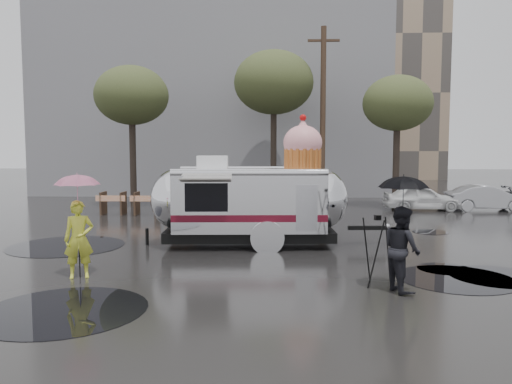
{
  "coord_description": "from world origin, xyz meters",
  "views": [
    {
      "loc": [
        0.12,
        -11.62,
        2.9
      ],
      "look_at": [
        -0.47,
        3.31,
        1.6
      ],
      "focal_mm": 35.0,
      "sensor_mm": 36.0,
      "label": 1
    }
  ],
  "objects_px": {
    "person_left": "(79,239)",
    "tripod": "(377,244)",
    "airstream_trailer": "(252,198)",
    "person_right": "(402,249)"
  },
  "relations": [
    {
      "from": "airstream_trailer",
      "to": "tripod",
      "type": "bearing_deg",
      "value": -60.58
    },
    {
      "from": "airstream_trailer",
      "to": "person_left",
      "type": "bearing_deg",
      "value": -135.69
    },
    {
      "from": "person_left",
      "to": "person_right",
      "type": "relative_size",
      "value": 1.0
    },
    {
      "from": "airstream_trailer",
      "to": "tripod",
      "type": "distance_m",
      "value": 5.31
    },
    {
      "from": "person_left",
      "to": "airstream_trailer",
      "type": "bearing_deg",
      "value": 27.4
    },
    {
      "from": "person_right",
      "to": "tripod",
      "type": "height_order",
      "value": "person_right"
    },
    {
      "from": "person_left",
      "to": "tripod",
      "type": "bearing_deg",
      "value": -23.58
    },
    {
      "from": "tripod",
      "to": "person_right",
      "type": "bearing_deg",
      "value": -57.59
    },
    {
      "from": "airstream_trailer",
      "to": "person_right",
      "type": "height_order",
      "value": "airstream_trailer"
    },
    {
      "from": "person_left",
      "to": "person_right",
      "type": "height_order",
      "value": "person_left"
    }
  ]
}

